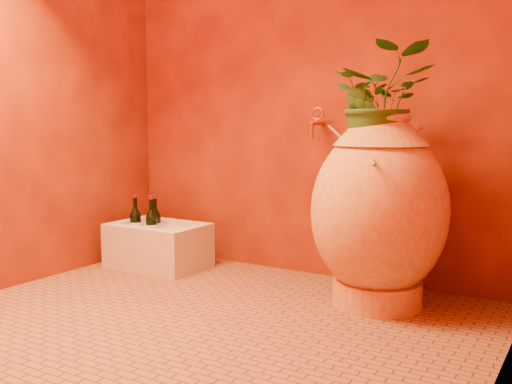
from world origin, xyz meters
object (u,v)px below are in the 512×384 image
Objects in this scene: wine_bottle_a at (152,227)px; wall_tap at (316,122)px; amphora at (379,210)px; wine_bottle_c at (155,225)px; stone_basin at (158,246)px; wine_bottle_b at (136,224)px.

wine_bottle_a is 1.22m from wall_tap.
wine_bottle_c is (-1.49, 0.04, -0.22)m from amphora.
wine_bottle_b is (-0.17, -0.02, 0.13)m from stone_basin.
amphora is 1.51m from wine_bottle_c.
wine_bottle_b is 0.13m from wine_bottle_c.
wall_tap reaches higher than amphora.
amphora is 1.49m from stone_basin.
stone_basin is at bearing 6.61° from wine_bottle_b.
amphora reaches higher than wine_bottle_a.
wall_tap reaches higher than wine_bottle_c.
wine_bottle_a is 1.01× the size of wine_bottle_c.
wine_bottle_a is 0.15m from wine_bottle_b.
wine_bottle_b is at bearing 173.29° from wine_bottle_a.
stone_basin is 1.95× the size of wine_bottle_c.
wine_bottle_b is 1.00× the size of wine_bottle_c.
amphora is at bearing -1.48° from wine_bottle_c.
wine_bottle_c is 1.69× the size of wall_tap.
amphora reaches higher than wine_bottle_c.
wine_bottle_b is at bearing -179.73° from amphora.
wine_bottle_a reaches higher than stone_basin.
wall_tap is (0.96, 0.28, 0.78)m from stone_basin.
stone_basin is 1.92× the size of wine_bottle_a.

